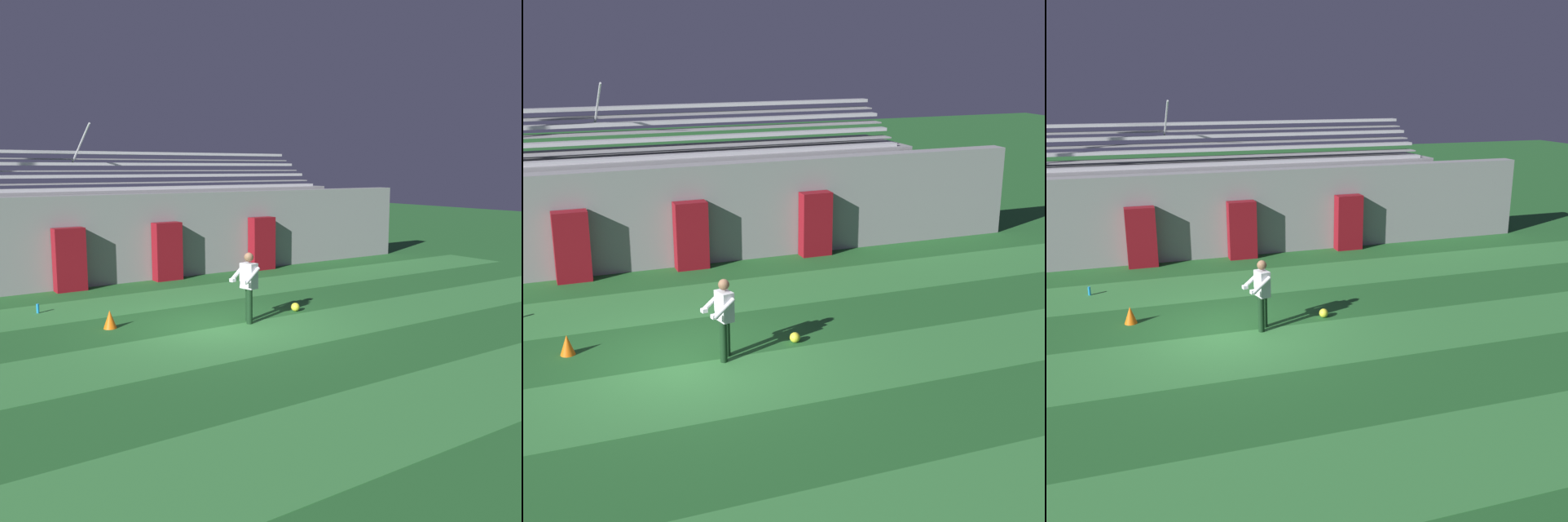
# 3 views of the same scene
# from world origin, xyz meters

# --- Properties ---
(ground_plane) EXTENTS (80.00, 80.00, 0.00)m
(ground_plane) POSITION_xyz_m (0.00, 0.00, 0.00)
(ground_plane) COLOR #236028
(turf_stripe_mid) EXTENTS (28.00, 2.34, 0.01)m
(turf_stripe_mid) POSITION_xyz_m (0.00, -1.32, 0.00)
(turf_stripe_mid) COLOR #38843D
(turf_stripe_mid) RESTS_ON ground
(turf_stripe_far) EXTENTS (28.00, 2.34, 0.01)m
(turf_stripe_far) POSITION_xyz_m (0.00, 3.36, 0.00)
(turf_stripe_far) COLOR #38843D
(turf_stripe_far) RESTS_ON ground
(back_wall) EXTENTS (24.00, 0.60, 2.80)m
(back_wall) POSITION_xyz_m (0.00, 6.50, 1.40)
(back_wall) COLOR gray
(back_wall) RESTS_ON ground
(padding_pillar_gate_left) EXTENTS (0.90, 0.44, 1.88)m
(padding_pillar_gate_left) POSITION_xyz_m (-1.59, 5.95, 0.94)
(padding_pillar_gate_left) COLOR maroon
(padding_pillar_gate_left) RESTS_ON ground
(padding_pillar_gate_right) EXTENTS (0.90, 0.44, 1.88)m
(padding_pillar_gate_right) POSITION_xyz_m (1.59, 5.95, 0.94)
(padding_pillar_gate_right) COLOR maroon
(padding_pillar_gate_right) RESTS_ON ground
(padding_pillar_far_right) EXTENTS (0.90, 0.44, 1.88)m
(padding_pillar_far_right) POSITION_xyz_m (5.31, 5.95, 0.94)
(padding_pillar_far_right) COLOR maroon
(padding_pillar_far_right) RESTS_ON ground
(bleacher_stand) EXTENTS (18.00, 3.35, 5.03)m
(bleacher_stand) POSITION_xyz_m (-0.00, 8.49, 1.50)
(bleacher_stand) COLOR gray
(bleacher_stand) RESTS_ON ground
(goalkeeper) EXTENTS (0.61, 0.67, 1.67)m
(goalkeeper) POSITION_xyz_m (0.74, -0.17, 0.95)
(goalkeeper) COLOR #143319
(goalkeeper) RESTS_ON ground
(soccer_ball) EXTENTS (0.22, 0.22, 0.22)m
(soccer_ball) POSITION_xyz_m (2.35, 0.10, 0.11)
(soccer_ball) COLOR yellow
(soccer_ball) RESTS_ON ground
(traffic_cone) EXTENTS (0.30, 0.30, 0.42)m
(traffic_cone) POSITION_xyz_m (-2.17, 1.16, 0.21)
(traffic_cone) COLOR orange
(traffic_cone) RESTS_ON ground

